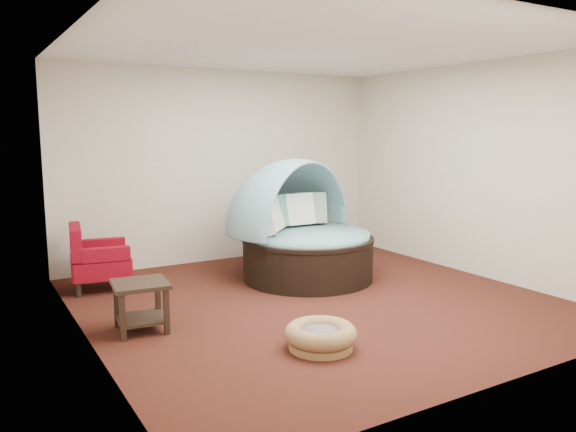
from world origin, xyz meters
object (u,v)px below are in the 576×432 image
canopy_daybed (301,223)px  red_armchair (96,259)px  side_table (141,299)px  pet_basket (321,336)px

canopy_daybed → red_armchair: size_ratio=2.79×
red_armchair → side_table: bearing=-79.6°
red_armchair → side_table: red_armchair is taller
canopy_daybed → side_table: size_ratio=4.04×
canopy_daybed → pet_basket: canopy_daybed is taller
canopy_daybed → side_table: bearing=178.8°
side_table → pet_basket: bearing=-45.5°
pet_basket → side_table: size_ratio=1.37×
side_table → red_armchair: bearing=91.7°
pet_basket → red_armchair: bearing=113.5°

